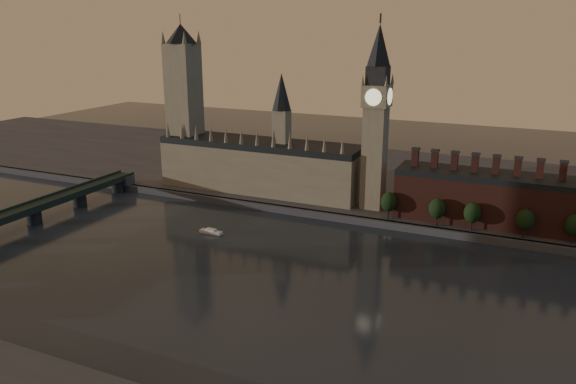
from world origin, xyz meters
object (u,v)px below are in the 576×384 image
object	(u,v)px
victoria_tower	(184,99)
big_ben	(376,116)
river_boat	(211,232)
westminster_bridge	(2,221)

from	to	relation	value
victoria_tower	big_ben	size ratio (longest dim) A/B	1.01
big_ben	river_boat	distance (m)	110.04
big_ben	river_boat	world-z (taller)	big_ben
big_ben	westminster_bridge	size ratio (longest dim) A/B	0.54
big_ben	westminster_bridge	distance (m)	205.83
victoria_tower	river_boat	size ratio (longest dim) A/B	8.42
big_ben	westminster_bridge	bearing A→B (deg)	-145.67
river_boat	victoria_tower	bearing A→B (deg)	133.49
victoria_tower	westminster_bridge	world-z (taller)	victoria_tower
big_ben	river_boat	size ratio (longest dim) A/B	8.34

